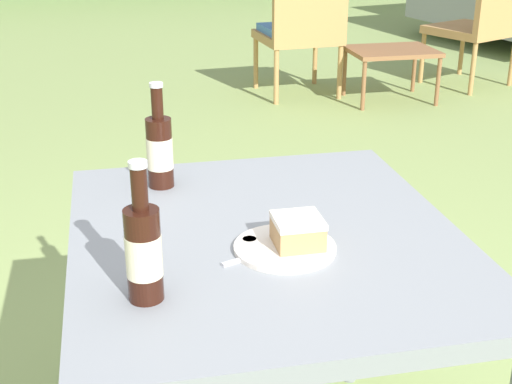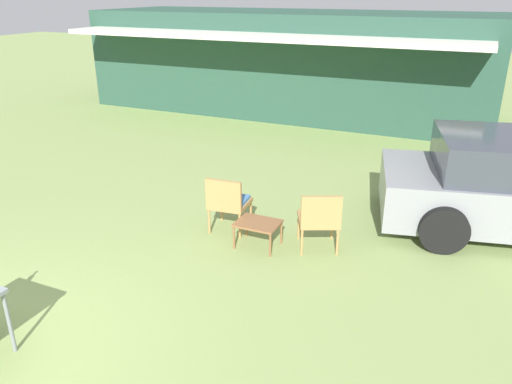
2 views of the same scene
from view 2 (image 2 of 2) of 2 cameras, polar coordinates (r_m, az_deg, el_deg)
name	(u,v)px [view 2 (image 2 of 2)]	position (r m, az deg, el deg)	size (l,w,h in m)	color
cabin_building	(290,61)	(15.05, 3.93, 14.68)	(11.33, 4.93, 2.78)	#284C3D
wicker_chair_cushioned	(228,201)	(7.34, -3.18, -1.00)	(0.59, 0.58, 0.87)	#B2844C
wicker_chair_plain	(319,217)	(6.84, 7.25, -2.91)	(0.71, 0.71, 0.87)	#B2844C
garden_side_table	(258,225)	(6.95, 0.21, -3.77)	(0.60, 0.46, 0.37)	brown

